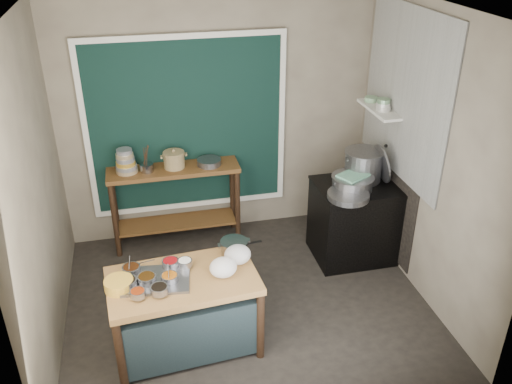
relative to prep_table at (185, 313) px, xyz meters
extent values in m
cube|color=black|center=(0.65, 0.47, -0.39)|extent=(3.50, 3.00, 0.02)
cube|color=#7A705D|center=(0.65, 1.98, 1.02)|extent=(3.50, 0.02, 2.80)
cube|color=#7A705D|center=(-1.11, 0.47, 1.02)|extent=(0.02, 3.00, 2.80)
cube|color=#7A705D|center=(2.41, 0.47, 1.02)|extent=(0.02, 3.00, 2.80)
cube|color=#7A705D|center=(0.65, 0.47, 2.43)|extent=(3.50, 3.00, 0.02)
cube|color=black|center=(0.30, 1.94, 0.98)|extent=(2.10, 0.02, 1.90)
cube|color=#B2B2AA|center=(2.38, 1.02, 1.48)|extent=(0.02, 1.70, 1.70)
cube|color=black|center=(2.39, 1.12, 0.32)|extent=(0.01, 1.30, 1.30)
cube|color=beige|center=(2.28, 1.32, 1.23)|extent=(0.22, 0.70, 0.03)
cube|color=olive|center=(0.00, 0.00, 0.00)|extent=(1.30, 0.82, 0.75)
cube|color=#553718|center=(0.10, 1.75, 0.10)|extent=(1.45, 0.40, 0.95)
cube|color=black|center=(2.00, 1.02, 0.05)|extent=(0.90, 0.68, 0.85)
cube|color=black|center=(2.00, 1.02, 0.49)|extent=(0.92, 0.69, 0.03)
cube|color=gray|center=(-0.22, 0.01, 0.39)|extent=(0.59, 0.46, 0.02)
cylinder|color=gray|center=(-0.37, -0.19, 0.43)|extent=(0.13, 0.13, 0.05)
cylinder|color=gray|center=(-0.45, -0.04, 0.43)|extent=(0.17, 0.17, 0.06)
cylinder|color=gray|center=(-0.41, 0.14, 0.43)|extent=(0.15, 0.15, 0.06)
cylinder|color=gray|center=(-0.11, -0.05, 0.43)|extent=(0.14, 0.14, 0.06)
cylinder|color=gray|center=(-0.08, 0.16, 0.43)|extent=(0.14, 0.14, 0.06)
cylinder|color=gray|center=(-0.29, -0.02, 0.43)|extent=(0.15, 0.15, 0.06)
cylinder|color=gray|center=(-0.20, -0.18, 0.43)|extent=(0.14, 0.14, 0.06)
cylinder|color=gray|center=(0.04, 0.14, 0.43)|extent=(0.13, 0.13, 0.06)
cylinder|color=#C07532|center=(-0.51, -0.03, 0.42)|extent=(0.30, 0.30, 0.09)
ellipsoid|color=white|center=(0.34, -0.05, 0.46)|extent=(0.26, 0.23, 0.17)
ellipsoid|color=white|center=(0.49, 0.11, 0.46)|extent=(0.29, 0.27, 0.17)
cylinder|color=tan|center=(-0.40, 1.76, 0.60)|extent=(0.24, 0.24, 0.04)
cylinder|color=gray|center=(-0.40, 1.76, 0.64)|extent=(0.23, 0.23, 0.04)
cylinder|color=gold|center=(-0.40, 1.76, 0.69)|extent=(0.21, 0.21, 0.04)
cylinder|color=gray|center=(-0.40, 1.76, 0.73)|extent=(0.20, 0.20, 0.04)
cylinder|color=tan|center=(-0.40, 1.76, 0.77)|extent=(0.19, 0.19, 0.04)
cylinder|color=gray|center=(-0.40, 1.76, 0.82)|extent=(0.17, 0.17, 0.04)
cylinder|color=gray|center=(-0.18, 1.73, 0.62)|extent=(0.20, 0.20, 0.09)
cylinder|color=gray|center=(0.50, 1.74, 0.61)|extent=(0.32, 0.32, 0.07)
cylinder|color=gray|center=(2.25, 1.06, 0.71)|extent=(0.13, 0.43, 0.42)
cube|color=#6CAF8D|center=(1.89, 0.96, 0.66)|extent=(0.36, 0.33, 0.02)
cylinder|color=gray|center=(1.77, 0.78, 0.53)|extent=(0.57, 0.57, 0.06)
cylinder|color=silver|center=(2.28, 1.25, 1.26)|extent=(0.16, 0.16, 0.04)
cylinder|color=silver|center=(2.28, 1.25, 1.30)|extent=(0.15, 0.15, 0.04)
cylinder|color=gray|center=(2.28, 1.25, 1.34)|extent=(0.14, 0.14, 0.04)
cylinder|color=gray|center=(2.28, 1.55, 1.27)|extent=(0.18, 0.18, 0.05)
camera|label=1|loc=(-0.22, -3.71, 3.14)|focal=38.00mm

